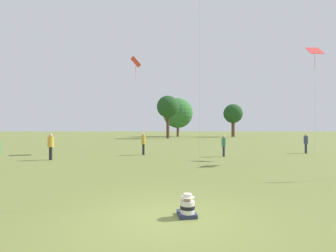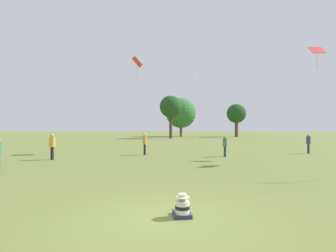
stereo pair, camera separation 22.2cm
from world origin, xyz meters
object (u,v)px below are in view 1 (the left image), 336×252
at_px(person_standing_0, 224,144).
at_px(person_standing_3, 143,142).
at_px(person_standing_1, 306,142).
at_px(person_standing_2, 51,144).
at_px(seated_toddler, 187,207).
at_px(distant_tree_2, 178,113).
at_px(kite_1, 136,64).
at_px(distant_tree_1, 168,107).
at_px(distant_tree_0, 233,114).
at_px(kite_9, 315,53).

distance_m(person_standing_0, person_standing_3, 6.35).
bearing_deg(person_standing_3, person_standing_1, 69.74).
height_order(person_standing_1, person_standing_2, person_standing_2).
height_order(seated_toddler, person_standing_3, person_standing_3).
relative_size(seated_toddler, person_standing_1, 0.35).
bearing_deg(person_standing_2, person_standing_0, -123.19).
relative_size(seated_toddler, distant_tree_2, 0.06).
height_order(person_standing_3, kite_1, kite_1).
xyz_separation_m(person_standing_0, person_standing_3, (-6.22, 1.31, 0.09)).
bearing_deg(person_standing_0, distant_tree_1, 104.25).
height_order(kite_1, distant_tree_1, distant_tree_1).
height_order(person_standing_1, person_standing_3, person_standing_3).
relative_size(seated_toddler, distant_tree_1, 0.07).
distance_m(person_standing_2, distant_tree_1, 37.74).
bearing_deg(distant_tree_0, person_standing_2, -118.48).
relative_size(person_standing_1, person_standing_2, 0.94).
height_order(person_standing_2, distant_tree_0, distant_tree_0).
xyz_separation_m(person_standing_1, kite_1, (-14.72, 1.07, 6.88)).
xyz_separation_m(person_standing_0, kite_9, (6.70, -0.57, 6.80)).
distance_m(person_standing_2, kite_9, 20.18).
bearing_deg(seated_toddler, person_standing_3, 92.94).
bearing_deg(person_standing_1, kite_1, -178.31).
height_order(person_standing_0, distant_tree_1, distant_tree_1).
xyz_separation_m(person_standing_0, distant_tree_1, (-3.76, 34.46, 5.54)).
bearing_deg(person_standing_3, distant_tree_0, 131.47).
distance_m(person_standing_0, person_standing_1, 8.01).
distance_m(person_standing_1, kite_9, 7.45).
xyz_separation_m(person_standing_3, kite_1, (-0.86, 2.17, 6.84)).
distance_m(kite_9, distant_tree_2, 46.51).
relative_size(person_standing_3, kite_1, 0.21).
height_order(kite_9, distant_tree_0, kite_9).
bearing_deg(kite_1, distant_tree_0, -2.27).
bearing_deg(distant_tree_2, distant_tree_0, -8.74).
distance_m(person_standing_3, distant_tree_1, 33.69).
bearing_deg(person_standing_0, person_standing_3, 176.14).
height_order(distant_tree_0, distant_tree_1, distant_tree_1).
distance_m(kite_9, distant_tree_0, 44.16).
bearing_deg(distant_tree_1, seated_toddler, -90.25).
xyz_separation_m(person_standing_1, distant_tree_1, (-11.40, 32.04, 5.51)).
distance_m(kite_1, kite_9, 14.36).
xyz_separation_m(person_standing_3, distant_tree_1, (2.45, 33.15, 5.46)).
xyz_separation_m(distant_tree_0, distant_tree_1, (-15.94, -8.74, 0.97)).
bearing_deg(kite_9, person_standing_2, -131.79).
height_order(person_standing_0, person_standing_1, person_standing_1).
relative_size(seated_toddler, kite_9, 0.07).
distance_m(seated_toddler, kite_9, 18.33).
height_order(person_standing_1, kite_1, kite_1).
distance_m(person_standing_0, distant_tree_1, 35.10).
distance_m(seated_toddler, person_standing_0, 14.02).
bearing_deg(person_standing_1, distant_tree_0, 89.48).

